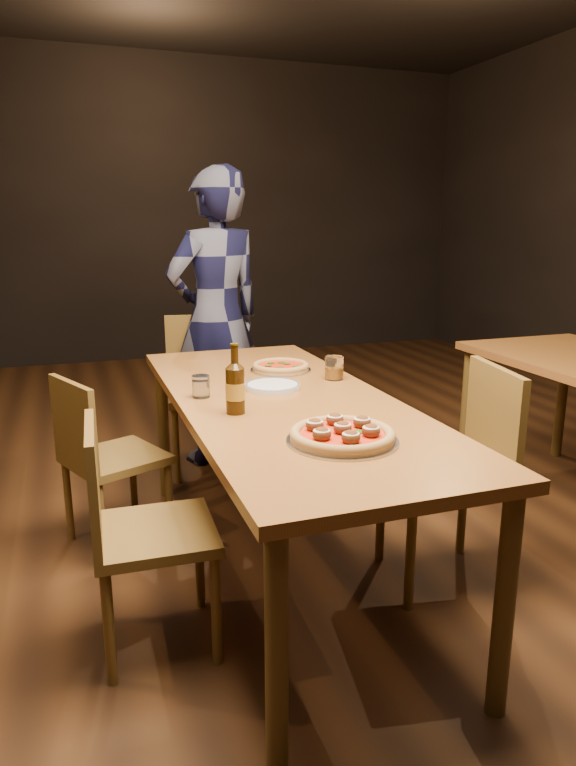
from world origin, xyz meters
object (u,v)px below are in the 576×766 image
object	(u,v)px
beer_bottle	(235,389)
amber_glass	(334,368)
table_main	(284,415)
chair_end	(206,393)
diner	(216,319)
chair_main_e	(442,473)
plate_stack	(273,386)
water_glass	(201,386)
pizza_meatball	(342,434)
chair_main_sw	(116,457)
chair_main_nw	(155,531)
pizza_margherita	(281,367)

from	to	relation	value
beer_bottle	amber_glass	xyz separation A→B (m)	(0.53, 0.35, -0.04)
table_main	amber_glass	bearing A→B (deg)	34.97
chair_end	diner	xyz separation A→B (m)	(0.11, 0.16, 0.40)
chair_main_e	plate_stack	size ratio (longest dim) A/B	4.18
beer_bottle	diner	world-z (taller)	diner
water_glass	amber_glass	world-z (taller)	amber_glass
amber_glass	beer_bottle	bearing A→B (deg)	-146.55
table_main	water_glass	size ratio (longest dim) A/B	23.40
pizza_meatball	amber_glass	xyz separation A→B (m)	(0.29, 0.75, 0.03)
chair_main_sw	chair_main_e	xyz separation A→B (m)	(1.18, -0.74, 0.05)
chair_main_sw	amber_glass	bearing A→B (deg)	-130.35
chair_main_nw	chair_end	world-z (taller)	chair_end
pizza_meatball	water_glass	size ratio (longest dim) A/B	4.06
chair_main_sw	plate_stack	size ratio (longest dim) A/B	3.71
chair_end	water_glass	xyz separation A→B (m)	(-0.25, -1.11, 0.33)
chair_end	amber_glass	distance (m)	1.12
chair_main_e	chair_main_sw	bearing A→B (deg)	-112.05
chair_end	beer_bottle	size ratio (longest dim) A/B	3.77
table_main	diner	world-z (taller)	diner
table_main	chair_end	xyz separation A→B (m)	(-0.05, 1.22, -0.22)
chair_main_sw	beer_bottle	size ratio (longest dim) A/B	3.33
chair_main_e	amber_glass	world-z (taller)	chair_main_e
chair_end	water_glass	size ratio (longest dim) A/B	10.77
plate_stack	amber_glass	bearing A→B (deg)	13.54
table_main	amber_glass	distance (m)	0.39
chair_main_sw	chair_main_e	distance (m)	1.40
pizza_meatball	water_glass	distance (m)	0.72
chair_main_e	chair_end	distance (m)	1.60
diner	chair_main_sw	bearing A→B (deg)	34.44
amber_glass	diner	distance (m)	1.20
table_main	amber_glass	size ratio (longest dim) A/B	20.11
pizza_margherita	beer_bottle	bearing A→B (deg)	-121.98
amber_glass	chair_main_nw	bearing A→B (deg)	-149.72
chair_end	pizza_meatball	world-z (taller)	chair_end
chair_main_nw	chair_main_sw	bearing A→B (deg)	7.17
chair_main_nw	beer_bottle	world-z (taller)	beer_bottle
pizza_margherita	pizza_meatball	bearing A→B (deg)	-97.45
chair_main_nw	pizza_margherita	distance (m)	1.06
amber_glass	diner	world-z (taller)	diner
table_main	pizza_margherita	world-z (taller)	pizza_margherita
pizza_meatball	beer_bottle	world-z (taller)	beer_bottle
table_main	plate_stack	world-z (taller)	plate_stack
pizza_margherita	plate_stack	distance (m)	0.33
chair_main_sw	pizza_meatball	xyz separation A→B (m)	(0.62, -1.04, 0.37)
chair_end	diner	bearing A→B (deg)	64.86
chair_main_sw	chair_main_e	size ratio (longest dim) A/B	0.89
beer_bottle	water_glass	size ratio (longest dim) A/B	2.86
table_main	pizza_margherita	distance (m)	0.47
chair_end	plate_stack	world-z (taller)	chair_end
chair_main_sw	chair_end	distance (m)	0.92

